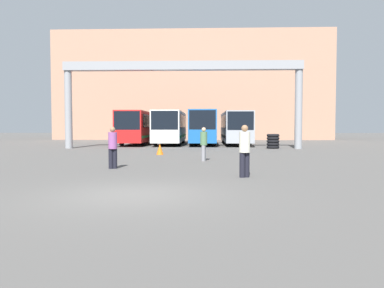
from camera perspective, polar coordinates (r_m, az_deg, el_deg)
The scene contains 12 objects.
ground_plane at distance 10.08m, azimuth -9.05°, elevation -7.64°, with size 200.00×200.00×0.00m, color #514F4C.
building_backdrop at distance 57.24m, azimuth 0.16°, elevation 8.39°, with size 38.69×12.00×15.06m.
overhead_gantry at distance 30.99m, azimuth -1.51°, elevation 9.89°, with size 19.51×0.80×7.11m.
bus_slot_0 at distance 39.15m, azimuth -8.01°, elevation 2.74°, with size 2.52×12.44×3.27m.
bus_slot_1 at distance 38.09m, azimuth -3.29°, elevation 2.78°, with size 2.60×11.20×3.28m.
bus_slot_2 at distance 37.91m, azimuth 1.67°, elevation 2.83°, with size 2.53×11.17×3.33m.
bus_slot_3 at distance 38.19m, azimuth 6.62°, elevation 2.71°, with size 2.49×11.50×3.22m.
pedestrian_mid_right at distance 16.33m, azimuth -11.98°, elevation -0.38°, with size 0.37×0.37×1.79m.
pedestrian_near_left at distance 13.36m, azimuth 8.02°, elevation -0.85°, with size 0.39×0.39×1.86m.
pedestrian_mid_left at distance 19.52m, azimuth 1.80°, elevation 0.12°, with size 0.37×0.37×1.76m.
traffic_cone at distance 24.11m, azimuth -4.92°, elevation -0.80°, with size 0.46×0.46×0.70m.
tire_stack at distance 31.49m, azimuth 12.24°, elevation 0.41°, with size 1.04×1.04×1.20m.
Camera 1 is at (1.93, -9.73, 1.79)m, focal length 35.00 mm.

